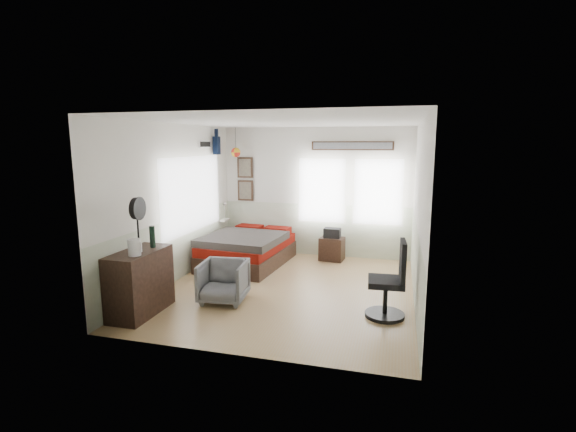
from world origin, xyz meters
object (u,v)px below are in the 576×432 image
at_px(bed, 247,249).
at_px(task_chair, 390,286).
at_px(nightstand, 332,249).
at_px(dresser, 140,282).
at_px(armchair, 224,281).

xyz_separation_m(bed, task_chair, (2.78, -1.91, 0.14)).
xyz_separation_m(nightstand, task_chair, (1.22, -2.64, 0.21)).
relative_size(nightstand, task_chair, 0.43).
distance_m(dresser, nightstand, 4.04).
relative_size(bed, armchair, 3.01).
height_order(dresser, task_chair, task_chair).
relative_size(dresser, nightstand, 2.12).
bearing_deg(dresser, bed, 77.31).
relative_size(bed, dresser, 2.06).
height_order(bed, dresser, dresser).
bearing_deg(dresser, task_chair, 12.61).
xyz_separation_m(bed, armchair, (0.34, -1.95, 0.01)).
bearing_deg(armchair, bed, 93.66).
bearing_deg(nightstand, armchair, -108.23).
bearing_deg(nightstand, bed, -148.66).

